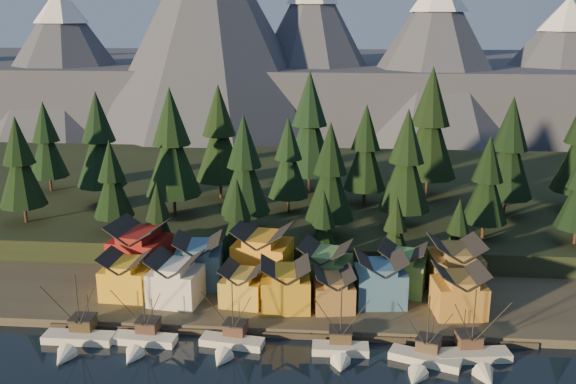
# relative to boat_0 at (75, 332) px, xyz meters

# --- Properties ---
(shore_strip) EXTENTS (400.00, 50.00, 1.50)m
(shore_strip) POSITION_rel_boat_0_xyz_m (33.53, 30.38, -1.57)
(shore_strip) COLOR #3D372C
(shore_strip) RESTS_ON ground
(hillside) EXTENTS (420.00, 100.00, 6.00)m
(hillside) POSITION_rel_boat_0_xyz_m (33.53, 80.38, 0.68)
(hillside) COLOR black
(hillside) RESTS_ON ground
(dock) EXTENTS (80.00, 4.00, 1.00)m
(dock) POSITION_rel_boat_0_xyz_m (33.53, 6.88, -1.82)
(dock) COLOR #413A2E
(dock) RESTS_ON ground
(mountain_ridge) EXTENTS (560.00, 190.00, 90.00)m
(mountain_ridge) POSITION_rel_boat_0_xyz_m (29.34, 203.97, 23.73)
(mountain_ridge) COLOR #4F5465
(mountain_ridge) RESTS_ON ground
(boat_0) EXTENTS (11.71, 12.75, 12.68)m
(boat_0) POSITION_rel_boat_0_xyz_m (0.00, 0.00, 0.00)
(boat_0) COLOR silver
(boat_0) RESTS_ON ground
(boat_1) EXTENTS (10.74, 11.57, 11.86)m
(boat_1) POSITION_rel_boat_0_xyz_m (10.65, 0.63, -0.11)
(boat_1) COLOR white
(boat_1) RESTS_ON ground
(boat_2) EXTENTS (10.77, 11.46, 11.85)m
(boat_2) POSITION_rel_boat_0_xyz_m (24.79, 1.01, -0.10)
(boat_2) COLOR silver
(boat_2) RESTS_ON ground
(boat_4) EXTENTS (9.09, 9.90, 12.10)m
(boat_4) POSITION_rel_boat_0_xyz_m (42.27, 0.35, 0.14)
(boat_4) COLOR silver
(boat_4) RESTS_ON ground
(boat_5) EXTENTS (11.47, 11.89, 11.96)m
(boat_5) POSITION_rel_boat_0_xyz_m (54.69, -1.66, -0.13)
(boat_5) COLOR beige
(boat_5) RESTS_ON ground
(boat_6) EXTENTS (12.14, 12.93, 12.55)m
(boat_6) POSITION_rel_boat_0_xyz_m (62.71, -0.29, -0.04)
(boat_6) COLOR beige
(boat_6) RESTS_ON ground
(house_front_0) EXTENTS (8.57, 8.14, 8.22)m
(house_front_0) POSITION_rel_boat_0_xyz_m (3.43, 15.67, 3.50)
(house_front_0) COLOR gold
(house_front_0) RESTS_ON shore_strip
(house_front_1) EXTENTS (9.47, 9.17, 8.83)m
(house_front_1) POSITION_rel_boat_0_xyz_m (12.96, 14.07, 3.82)
(house_front_1) COLOR silver
(house_front_1) RESTS_ON shore_strip
(house_front_2) EXTENTS (8.13, 8.18, 7.06)m
(house_front_2) POSITION_rel_boat_0_xyz_m (24.90, 14.64, 2.89)
(house_front_2) COLOR gold
(house_front_2) RESTS_ON shore_strip
(house_front_3) EXTENTS (9.29, 8.94, 8.58)m
(house_front_3) POSITION_rel_boat_0_xyz_m (32.51, 13.40, 3.69)
(house_front_3) COLOR gold
(house_front_3) RESTS_ON shore_strip
(house_front_4) EXTENTS (7.85, 8.30, 6.95)m
(house_front_4) POSITION_rel_boat_0_xyz_m (40.91, 13.86, 2.83)
(house_front_4) COLOR olive
(house_front_4) RESTS_ON shore_strip
(house_front_5) EXTENTS (9.43, 8.74, 9.01)m
(house_front_5) POSITION_rel_boat_0_xyz_m (49.09, 16.65, 3.91)
(house_front_5) COLOR #386186
(house_front_5) RESTS_ON shore_strip
(house_front_6) EXTENTS (9.21, 8.81, 8.37)m
(house_front_6) POSITION_rel_boat_0_xyz_m (62.25, 13.57, 3.58)
(house_front_6) COLOR #BA7F2F
(house_front_6) RESTS_ON shore_strip
(house_back_0) EXTENTS (11.54, 11.21, 10.97)m
(house_back_0) POSITION_rel_boat_0_xyz_m (3.10, 25.06, 4.94)
(house_back_0) COLOR maroon
(house_back_0) RESTS_ON shore_strip
(house_back_1) EXTENTS (9.32, 9.41, 9.59)m
(house_back_1) POSITION_rel_boat_0_xyz_m (15.41, 21.92, 4.22)
(house_back_1) COLOR #386286
(house_back_1) RESTS_ON shore_strip
(house_back_2) EXTENTS (11.70, 11.01, 10.91)m
(house_back_2) POSITION_rel_boat_0_xyz_m (27.13, 25.19, 4.91)
(house_back_2) COLOR orange
(house_back_2) RESTS_ON shore_strip
(house_back_3) EXTENTS (10.46, 9.69, 9.17)m
(house_back_3) POSITION_rel_boat_0_xyz_m (39.24, 21.62, 4.00)
(house_back_3) COLOR #578849
(house_back_3) RESTS_ON shore_strip
(house_back_4) EXTENTS (9.75, 9.51, 8.94)m
(house_back_4) POSITION_rel_boat_0_xyz_m (53.42, 21.99, 3.87)
(house_back_4) COLOR #4A8447
(house_back_4) RESTS_ON shore_strip
(house_back_5) EXTENTS (9.91, 10.01, 10.10)m
(house_back_5) POSITION_rel_boat_0_xyz_m (62.96, 22.70, 4.48)
(house_back_5) COLOR olive
(house_back_5) RESTS_ON shore_strip
(tree_hill_0) EXTENTS (10.33, 10.33, 24.07)m
(tree_hill_0) POSITION_rel_boat_0_xyz_m (-28.47, 42.38, 16.83)
(tree_hill_0) COLOR #332319
(tree_hill_0) RESTS_ON hillside
(tree_hill_1) EXTENTS (11.86, 11.86, 27.63)m
(tree_hill_1) POSITION_rel_boat_0_xyz_m (-16.47, 58.38, 18.79)
(tree_hill_1) COLOR #332319
(tree_hill_1) RESTS_ON hillside
(tree_hill_2) EXTENTS (8.59, 8.59, 20.01)m
(tree_hill_2) POSITION_rel_boat_0_xyz_m (-6.47, 38.38, 14.61)
(tree_hill_2) COLOR #332319
(tree_hill_2) RESTS_ON hillside
(tree_hill_3) EXTENTS (12.75, 12.75, 29.69)m
(tree_hill_3) POSITION_rel_boat_0_xyz_m (3.53, 50.38, 19.91)
(tree_hill_3) COLOR #332319
(tree_hill_3) RESTS_ON hillside
(tree_hill_4) EXTENTS (12.34, 12.34, 28.75)m
(tree_hill_4) POSITION_rel_boat_0_xyz_m (11.53, 65.38, 19.40)
(tree_hill_4) COLOR #332319
(tree_hill_4) RESTS_ON hillside
(tree_hill_5) EXTENTS (10.90, 10.90, 25.38)m
(tree_hill_5) POSITION_rel_boat_0_xyz_m (21.53, 40.38, 17.56)
(tree_hill_5) COLOR #332319
(tree_hill_5) RESTS_ON hillside
(tree_hill_6) EXTENTS (9.70, 9.70, 22.61)m
(tree_hill_6) POSITION_rel_boat_0_xyz_m (29.53, 55.38, 16.03)
(tree_hill_6) COLOR #332319
(tree_hill_6) RESTS_ON hillside
(tree_hill_7) EXTENTS (10.48, 10.48, 24.41)m
(tree_hill_7) POSITION_rel_boat_0_xyz_m (39.53, 38.38, 17.02)
(tree_hill_7) COLOR #332319
(tree_hill_7) RESTS_ON hillside
(tree_hill_8) EXTENTS (10.61, 10.61, 24.72)m
(tree_hill_8) POSITION_rel_boat_0_xyz_m (47.53, 62.38, 17.19)
(tree_hill_8) COLOR #332319
(tree_hill_8) RESTS_ON hillside
(tree_hill_9) EXTENTS (11.29, 11.29, 26.29)m
(tree_hill_9) POSITION_rel_boat_0_xyz_m (55.53, 45.38, 18.05)
(tree_hill_9) COLOR #332319
(tree_hill_9) RESTS_ON hillside
(tree_hill_10) EXTENTS (14.17, 14.17, 33.01)m
(tree_hill_10) POSITION_rel_boat_0_xyz_m (63.53, 70.38, 21.73)
(tree_hill_10) COLOR #332319
(tree_hill_10) RESTS_ON hillside
(tree_hill_11) EXTENTS (9.36, 9.36, 21.80)m
(tree_hill_11) POSITION_rel_boat_0_xyz_m (71.53, 40.38, 15.60)
(tree_hill_11) COLOR #332319
(tree_hill_11) RESTS_ON hillside
(tree_hill_12) EXTENTS (11.88, 11.88, 27.66)m
(tree_hill_12) POSITION_rel_boat_0_xyz_m (79.53, 56.38, 18.80)
(tree_hill_12) COLOR #332319
(tree_hill_12) RESTS_ON hillside
(tree_hill_15) EXTENTS (13.57, 13.57, 31.62)m
(tree_hill_15) POSITION_rel_boat_0_xyz_m (33.53, 72.38, 20.97)
(tree_hill_15) COLOR #332319
(tree_hill_15) RESTS_ON hillside
(tree_hill_16) EXTENTS (10.16, 10.16, 23.66)m
(tree_hill_16) POSITION_rel_boat_0_xyz_m (-34.47, 68.38, 16.61)
(tree_hill_16) COLOR #332319
(tree_hill_16) RESTS_ON hillside
(tree_shore_0) EXTENTS (7.62, 7.62, 17.74)m
(tree_shore_0) POSITION_rel_boat_0_xyz_m (5.53, 30.38, 8.87)
(tree_shore_0) COLOR #332319
(tree_shore_0) RESTS_ON shore_strip
(tree_shore_1) EXTENTS (8.10, 8.10, 18.87)m
(tree_shore_1) POSITION_rel_boat_0_xyz_m (21.53, 30.38, 9.49)
(tree_shore_1) COLOR #332319
(tree_shore_1) RESTS_ON shore_strip
(tree_shore_2) EXTENTS (7.27, 7.27, 16.94)m
(tree_shore_2) POSITION_rel_boat_0_xyz_m (38.53, 30.38, 8.43)
(tree_shore_2) COLOR #332319
(tree_shore_2) RESTS_ON shore_strip
(tree_shore_3) EXTENTS (6.96, 6.96, 16.21)m
(tree_shore_3) POSITION_rel_boat_0_xyz_m (52.53, 30.38, 8.03)
(tree_shore_3) COLOR #332319
(tree_shore_3) RESTS_ON shore_strip
(tree_shore_4) EXTENTS (6.79, 6.79, 15.81)m
(tree_shore_4) POSITION_rel_boat_0_xyz_m (64.53, 30.38, 7.81)
(tree_shore_4) COLOR #332319
(tree_shore_4) RESTS_ON shore_strip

